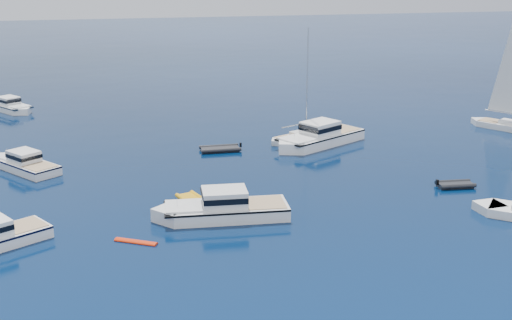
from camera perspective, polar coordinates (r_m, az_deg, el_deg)
The scene contains 11 objects.
ground at distance 38.05m, azimuth 10.72°, elevation -12.87°, with size 400.00×400.00×0.00m, color navy.
motor_cruiser_centre at distance 50.22m, azimuth -2.96°, elevation -5.01°, with size 3.39×11.08×2.91m, color silver, non-canonical shape.
motor_cruiser_far_l at distance 65.17m, azimuth -19.36°, elevation -0.79°, with size 2.78×9.10×2.39m, color silver, non-canonical shape.
motor_cruiser_distant at distance 70.14m, azimuth 5.38°, elevation 1.32°, with size 3.70×12.10×3.18m, color white, non-canonical shape.
motor_cruiser_horizon at distance 91.58m, azimuth -20.43°, elevation 4.01°, with size 2.72×8.87×2.33m, color white, non-canonical shape.
sailboat_centre at distance 71.91m, azimuth 3.82°, elevation 1.75°, with size 2.21×8.50×12.50m, color silver, non-canonical shape.
sailboat_sails_r at distance 81.54m, azimuth 21.10°, elevation 2.46°, with size 2.66×10.22×15.02m, color white, non-canonical shape.
tender_yellow at distance 53.32m, azimuth -5.40°, elevation -3.74°, with size 2.02×3.69×0.95m, color orange, non-canonical shape.
tender_grey_near at distance 59.34m, azimuth 16.80°, elevation -2.25°, with size 1.85×3.30×0.95m, color black, non-canonical shape.
tender_grey_far at distance 67.63m, azimuth -3.12°, elevation 0.79°, with size 2.29×4.30×0.95m, color black, non-canonical shape.
kayak_orange at distance 46.71m, azimuth -10.31°, elevation -7.02°, with size 0.56×3.10×0.30m, color red, non-canonical shape.
Camera 1 is at (-14.04, -30.04, 18.68)m, focal length 46.36 mm.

